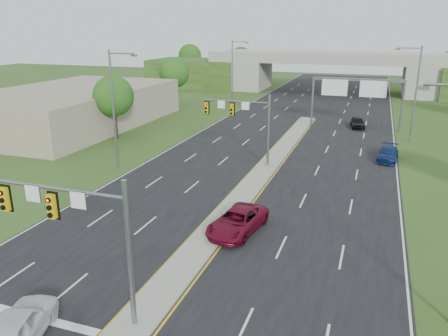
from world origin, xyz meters
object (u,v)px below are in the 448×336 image
(car_white, at_px, (17,327))
(car_far_c, at_px, (358,122))
(overpass, at_px, (331,75))
(car_far_b, at_px, (388,154))
(signal_mast_far, at_px, (245,118))
(car_far_a, at_px, (237,221))
(signal_mast_near, at_px, (81,224))
(sign_gantry, at_px, (356,89))

(car_white, relative_size, car_far_c, 1.19)
(overpass, bearing_deg, car_far_b, -77.28)
(car_far_b, bearing_deg, signal_mast_far, -149.31)
(car_far_a, bearing_deg, signal_mast_far, 113.34)
(car_white, height_order, car_far_a, car_white)
(signal_mast_far, relative_size, overpass, 0.09)
(car_far_b, xyz_separation_m, car_far_c, (-3.74, 14.74, 0.04))
(signal_mast_near, distance_m, overpass, 80.11)
(car_white, distance_m, car_far_c, 49.93)
(signal_mast_near, xyz_separation_m, sign_gantry, (8.95, 44.99, 0.51))
(car_white, bearing_deg, sign_gantry, -120.64)
(sign_gantry, height_order, car_far_a, sign_gantry)
(sign_gantry, xyz_separation_m, car_far_b, (4.32, -13.67, -4.56))
(signal_mast_far, height_order, sign_gantry, signal_mast_far)
(signal_mast_near, distance_m, signal_mast_far, 25.00)
(overpass, distance_m, car_white, 82.79)
(signal_mast_far, bearing_deg, car_far_a, -75.24)
(signal_mast_near, xyz_separation_m, car_far_b, (13.26, 31.33, -4.04))
(overpass, height_order, car_far_b, overpass)
(signal_mast_far, distance_m, car_white, 27.90)
(sign_gantry, bearing_deg, car_far_a, -98.60)
(signal_mast_near, relative_size, car_white, 1.42)
(signal_mast_near, height_order, overpass, overpass)
(signal_mast_far, relative_size, car_far_a, 1.29)
(signal_mast_near, distance_m, car_far_a, 12.03)
(sign_gantry, bearing_deg, overpass, 100.79)
(car_far_a, bearing_deg, overpass, 99.81)
(car_far_a, bearing_deg, signal_mast_near, -100.77)
(car_far_a, bearing_deg, sign_gantry, 89.98)
(overpass, distance_m, car_far_c, 34.89)
(signal_mast_far, bearing_deg, signal_mast_near, -90.00)
(signal_mast_near, relative_size, car_far_a, 1.29)
(sign_gantry, bearing_deg, car_far_c, 61.73)
(signal_mast_far, height_order, car_far_a, signal_mast_far)
(signal_mast_far, xyz_separation_m, car_far_c, (9.52, 21.07, -4.00))
(sign_gantry, height_order, car_white, sign_gantry)
(car_far_a, distance_m, car_far_b, 22.69)
(overpass, relative_size, car_far_a, 14.72)
(overpass, distance_m, car_far_a, 69.43)
(signal_mast_far, xyz_separation_m, car_far_b, (13.26, 6.33, -4.04))
(car_far_b, distance_m, car_far_c, 15.21)
(overpass, bearing_deg, signal_mast_near, -91.62)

